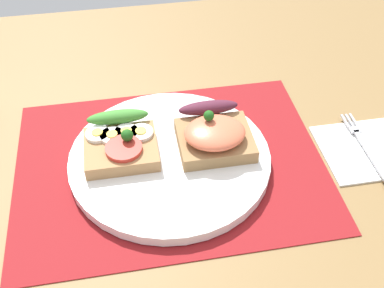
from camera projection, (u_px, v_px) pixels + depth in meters
The scene contains 7 objects.
ground_plane at pixel (170, 172), 65.22cm from camera, with size 120.00×90.00×3.20cm, color olive.
placemat at pixel (170, 163), 64.01cm from camera, with size 40.95×30.93×0.30cm, color maroon.
plate at pixel (170, 159), 63.40cm from camera, with size 26.72×26.72×1.46cm, color white.
sandwich_egg_tomato at pixel (121, 142), 62.48cm from camera, with size 9.46×9.56×4.10cm.
sandwich_salmon at pixel (214, 133), 63.05cm from camera, with size 9.79×9.96×5.58cm.
napkin at pixel (369, 149), 65.83cm from camera, with size 13.31×11.47×0.60cm, color white.
fork at pixel (365, 146), 65.52cm from camera, with size 1.62×14.70×0.32cm.
Camera 1 is at (-4.76, -44.19, 46.37)cm, focal length 44.51 mm.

